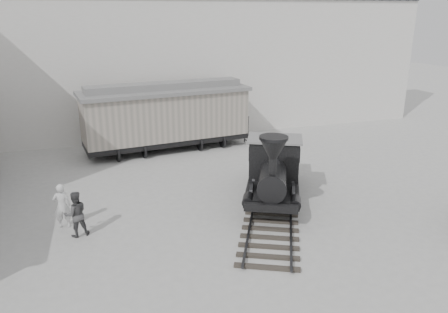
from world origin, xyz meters
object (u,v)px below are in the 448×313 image
object	(u,v)px
visitor_a	(62,206)
visitor_b	(76,214)
locomotive	(274,173)
boxcar	(166,115)

from	to	relation	value
visitor_a	visitor_b	bearing A→B (deg)	122.46
locomotive	visitor_b	size ratio (longest dim) A/B	5.63
boxcar	visitor_b	world-z (taller)	boxcar
locomotive	visitor_a	distance (m)	7.96
visitor_a	visitor_b	distance (m)	0.93
locomotive	visitor_b	xyz separation A→B (m)	(-7.49, -0.56, -0.38)
locomotive	visitor_a	xyz separation A→B (m)	(-7.94, 0.25, -0.37)
visitor_b	locomotive	bearing A→B (deg)	173.69
locomotive	boxcar	xyz separation A→B (m)	(-2.64, 8.33, 0.77)
boxcar	visitor_a	xyz separation A→B (m)	(-5.30, -8.08, -1.13)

